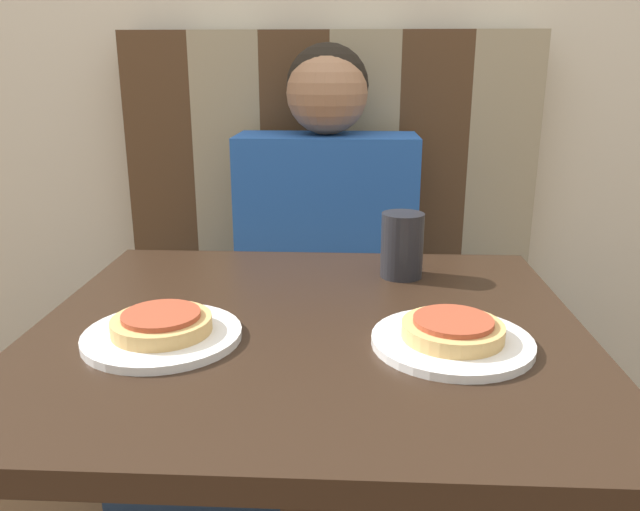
# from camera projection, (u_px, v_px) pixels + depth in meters

# --- Properties ---
(booth_seat) EXTENTS (1.11, 0.47, 0.43)m
(booth_seat) POSITION_uv_depth(u_px,v_px,m) (326.00, 396.00, 1.71)
(booth_seat) COLOR navy
(booth_seat) RESTS_ON ground_plane
(booth_backrest) EXTENTS (1.11, 0.08, 0.75)m
(booth_backrest) POSITION_uv_depth(u_px,v_px,m) (330.00, 173.00, 1.73)
(booth_backrest) COLOR #4C331E
(booth_backrest) RESTS_ON booth_seat
(dining_table) EXTENTS (0.82, 0.75, 0.71)m
(dining_table) POSITION_uv_depth(u_px,v_px,m) (309.00, 383.00, 0.97)
(dining_table) COLOR black
(dining_table) RESTS_ON ground_plane
(person) EXTENTS (0.44, 0.22, 0.71)m
(person) POSITION_uv_depth(u_px,v_px,m) (327.00, 198.00, 1.56)
(person) COLOR #2356B2
(person) RESTS_ON booth_seat
(plate_left) EXTENTS (0.22, 0.22, 0.01)m
(plate_left) POSITION_uv_depth(u_px,v_px,m) (163.00, 335.00, 0.89)
(plate_left) COLOR white
(plate_left) RESTS_ON dining_table
(plate_right) EXTENTS (0.22, 0.22, 0.01)m
(plate_right) POSITION_uv_depth(u_px,v_px,m) (452.00, 342.00, 0.87)
(plate_right) COLOR white
(plate_right) RESTS_ON dining_table
(pizza_left) EXTENTS (0.14, 0.14, 0.03)m
(pizza_left) POSITION_uv_depth(u_px,v_px,m) (162.00, 323.00, 0.88)
(pizza_left) COLOR tan
(pizza_left) RESTS_ON plate_left
(pizza_right) EXTENTS (0.14, 0.14, 0.03)m
(pizza_right) POSITION_uv_depth(u_px,v_px,m) (453.00, 329.00, 0.86)
(pizza_right) COLOR tan
(pizza_right) RESTS_ON plate_right
(drinking_cup) EXTENTS (0.08, 0.08, 0.12)m
(drinking_cup) POSITION_uv_depth(u_px,v_px,m) (402.00, 245.00, 1.14)
(drinking_cup) COLOR #232328
(drinking_cup) RESTS_ON dining_table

